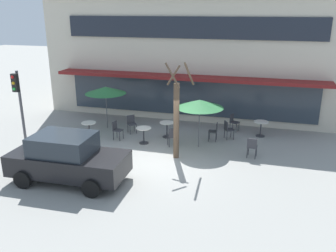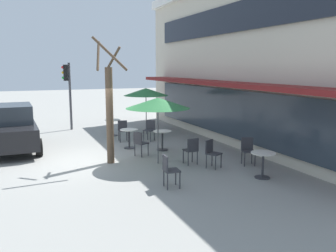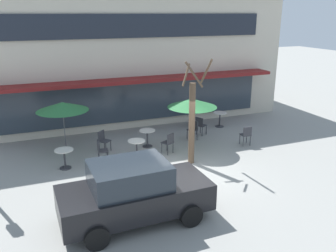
# 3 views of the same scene
# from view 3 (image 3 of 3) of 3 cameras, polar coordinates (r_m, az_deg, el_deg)

# --- Properties ---
(ground_plane) EXTENTS (80.00, 80.00, 0.00)m
(ground_plane) POSITION_cam_3_polar(r_m,az_deg,el_deg) (13.15, 2.65, -7.70)
(ground_plane) COLOR gray
(building_facade) EXTENTS (16.96, 9.10, 7.00)m
(building_facade) POSITION_cam_3_polar(r_m,az_deg,el_deg) (21.45, -8.37, 11.83)
(building_facade) COLOR beige
(building_facade) RESTS_ON ground
(cafe_table_near_wall) EXTENTS (0.70, 0.70, 0.76)m
(cafe_table_near_wall) POSITION_cam_3_polar(r_m,az_deg,el_deg) (15.56, -3.35, -1.53)
(cafe_table_near_wall) COLOR #333338
(cafe_table_near_wall) RESTS_ON ground
(cafe_table_streetside) EXTENTS (0.70, 0.70, 0.76)m
(cafe_table_streetside) POSITION_cam_3_polar(r_m,az_deg,el_deg) (14.36, -5.06, -3.25)
(cafe_table_streetside) COLOR #333338
(cafe_table_streetside) RESTS_ON ground
(cafe_table_by_tree) EXTENTS (0.70, 0.70, 0.76)m
(cafe_table_by_tree) POSITION_cam_3_polar(r_m,az_deg,el_deg) (13.94, -16.29, -4.60)
(cafe_table_by_tree) COLOR #333338
(cafe_table_by_tree) RESTS_ON ground
(cafe_table_mid_patio) EXTENTS (0.70, 0.70, 0.76)m
(cafe_table_mid_patio) POSITION_cam_3_polar(r_m,az_deg,el_deg) (18.47, 8.32, 1.43)
(cafe_table_mid_patio) COLOR #333338
(cafe_table_mid_patio) RESTS_ON ground
(patio_umbrella_green_folded) EXTENTS (2.10, 2.10, 2.20)m
(patio_umbrella_green_folded) POSITION_cam_3_polar(r_m,az_deg,el_deg) (15.00, -16.58, 3.02)
(patio_umbrella_green_folded) COLOR #4C4C51
(patio_umbrella_green_folded) RESTS_ON ground
(patio_umbrella_cream_folded) EXTENTS (2.10, 2.10, 2.20)m
(patio_umbrella_cream_folded) POSITION_cam_3_polar(r_m,az_deg,el_deg) (14.99, 3.89, 3.72)
(patio_umbrella_cream_folded) COLOR #4C4C51
(patio_umbrella_cream_folded) RESTS_ON ground
(cafe_chair_0) EXTENTS (0.54, 0.54, 0.89)m
(cafe_chair_0) POSITION_cam_3_polar(r_m,az_deg,el_deg) (14.77, 0.11, -2.54)
(cafe_chair_0) COLOR #333338
(cafe_chair_0) RESTS_ON ground
(cafe_chair_1) EXTENTS (0.51, 0.51, 0.89)m
(cafe_chair_1) POSITION_cam_3_polar(r_m,az_deg,el_deg) (18.24, 3.84, 1.40)
(cafe_chair_1) COLOR #333338
(cafe_chair_1) RESTS_ON ground
(cafe_chair_2) EXTENTS (0.44, 0.44, 0.89)m
(cafe_chair_2) POSITION_cam_3_polar(r_m,az_deg,el_deg) (16.05, 12.44, -1.29)
(cafe_chair_2) COLOR #333338
(cafe_chair_2) RESTS_ON ground
(cafe_chair_3) EXTENTS (0.42, 0.42, 0.89)m
(cafe_chair_3) POSITION_cam_3_polar(r_m,az_deg,el_deg) (16.47, 4.14, -0.41)
(cafe_chair_3) COLOR #333338
(cafe_chair_3) RESTS_ON ground
(cafe_chair_4) EXTENTS (0.56, 0.56, 0.89)m
(cafe_chair_4) POSITION_cam_3_polar(r_m,az_deg,el_deg) (15.28, -10.34, -2.14)
(cafe_chair_4) COLOR #333338
(cafe_chair_4) RESTS_ON ground
(cafe_chair_5) EXTENTS (0.44, 0.44, 0.89)m
(cafe_chair_5) POSITION_cam_3_polar(r_m,az_deg,el_deg) (14.19, -10.71, -3.73)
(cafe_chair_5) COLOR #333338
(cafe_chair_5) RESTS_ON ground
(cafe_chair_6) EXTENTS (0.54, 0.54, 0.89)m
(cafe_chair_6) POSITION_cam_3_polar(r_m,az_deg,el_deg) (17.09, 5.25, 0.23)
(cafe_chair_6) COLOR #333338
(cafe_chair_6) RESTS_ON ground
(parked_sedan) EXTENTS (4.24, 2.10, 1.76)m
(parked_sedan) POSITION_cam_3_polar(r_m,az_deg,el_deg) (10.10, -5.52, -10.50)
(parked_sedan) COLOR black
(parked_sedan) RESTS_ON ground
(street_tree) EXTENTS (1.06, 1.09, 4.11)m
(street_tree) POSITION_cam_3_polar(r_m,az_deg,el_deg) (13.52, 3.93, 1.17)
(street_tree) COLOR brown
(street_tree) RESTS_ON ground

